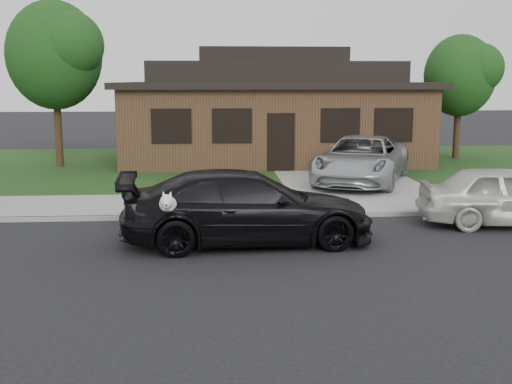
{
  "coord_description": "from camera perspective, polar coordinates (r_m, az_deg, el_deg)",
  "views": [
    {
      "loc": [
        1.43,
        -12.45,
        3.49
      ],
      "look_at": [
        2.38,
        1.11,
        1.1
      ],
      "focal_mm": 45.0,
      "sensor_mm": 36.0,
      "label": 1
    }
  ],
  "objects": [
    {
      "name": "minivan",
      "position": [
        21.31,
        9.36,
        2.87
      ],
      "size": [
        4.51,
        6.06,
        1.53
      ],
      "primitive_type": "imported",
      "rotation": [
        0.0,
        0.0,
        -0.41
      ],
      "color": "#B0B3B7",
      "rests_on": "driveway"
    },
    {
      "name": "white_compact",
      "position": [
        16.58,
        21.66,
        -0.32
      ],
      "size": [
        4.48,
        2.26,
        1.46
      ],
      "primitive_type": "imported",
      "rotation": [
        0.0,
        0.0,
        1.44
      ],
      "color": "beige",
      "rests_on": "ground"
    },
    {
      "name": "curb",
      "position": [
        16.38,
        -8.94,
        -2.24
      ],
      "size": [
        60.0,
        0.12,
        0.12
      ],
      "primitive_type": "cube",
      "color": "gray",
      "rests_on": "ground"
    },
    {
      "name": "driveway",
      "position": [
        23.17,
        7.41,
        1.4
      ],
      "size": [
        4.5,
        13.0,
        0.14
      ],
      "primitive_type": "cube",
      "color": "gray",
      "rests_on": "ground"
    },
    {
      "name": "tree_1",
      "position": [
        28.91,
        18.0,
        9.94
      ],
      "size": [
        3.15,
        3.0,
        5.25
      ],
      "color": "#332114",
      "rests_on": "ground"
    },
    {
      "name": "lawn",
      "position": [
        25.72,
        -7.17,
        2.24
      ],
      "size": [
        60.0,
        13.0,
        0.13
      ],
      "primitive_type": "cube",
      "color": "#193814",
      "rests_on": "ground"
    },
    {
      "name": "sidewalk",
      "position": [
        17.84,
        -8.54,
        -1.22
      ],
      "size": [
        60.0,
        3.0,
        0.12
      ],
      "primitive_type": "cube",
      "color": "gray",
      "rests_on": "ground"
    },
    {
      "name": "recycling_bin",
      "position": [
        16.7,
        -3.15,
        -0.09
      ],
      "size": [
        0.71,
        0.71,
        0.9
      ],
      "rotation": [
        0.0,
        0.0,
        -0.4
      ],
      "color": "#0D1899",
      "rests_on": "sidewalk"
    },
    {
      "name": "sedan",
      "position": [
        13.75,
        -0.82,
        -1.37
      ],
      "size": [
        5.56,
        2.74,
        1.57
      ],
      "rotation": [
        0.0,
        0.0,
        1.64
      ],
      "color": "black",
      "rests_on": "ground"
    },
    {
      "name": "house",
      "position": [
        27.6,
        1.34,
        7.15
      ],
      "size": [
        12.6,
        8.6,
        4.65
      ],
      "color": "#422B1C",
      "rests_on": "ground"
    },
    {
      "name": "ground",
      "position": [
        13.01,
        -10.22,
        -5.75
      ],
      "size": [
        120.0,
        120.0,
        0.0
      ],
      "primitive_type": "plane",
      "color": "black",
      "rests_on": "ground"
    },
    {
      "name": "tree_0",
      "position": [
        26.0,
        -17.2,
        11.72
      ],
      "size": [
        3.78,
        3.6,
        6.34
      ],
      "color": "#332114",
      "rests_on": "ground"
    }
  ]
}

